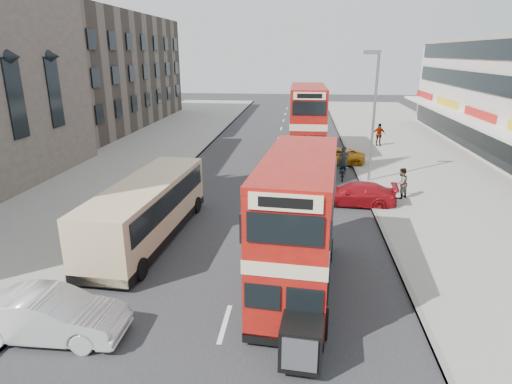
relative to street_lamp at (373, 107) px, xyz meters
The scene contains 17 objects.
ground 19.73m from the street_lamp, 109.92° to the right, with size 160.00×160.00×0.00m, color #28282B.
road_surface 8.33m from the street_lamp, 162.95° to the left, with size 12.00×90.00×0.01m, color #28282B.
pavement_right 7.50m from the street_lamp, 20.06° to the left, with size 12.00×90.00×0.15m, color gray.
pavement_left 19.22m from the street_lamp, behind, with size 12.00×90.00×0.15m, color gray.
kerb_left 13.62m from the street_lamp, behind, with size 0.20×90.00×0.16m, color gray.
kerb_right 5.13m from the street_lamp, 101.90° to the left, with size 0.20×90.00×0.16m, color gray.
brick_terrace 34.86m from the street_lamp, 144.96° to the left, with size 14.00×28.00×12.00m, color #66594C.
street_lamp is the anchor object (origin of this frame).
bus_main 14.47m from the street_lamp, 107.85° to the right, with size 2.94×8.54×4.61m.
bus_second 8.47m from the street_lamp, 118.02° to the left, with size 2.74×9.69×5.33m.
coach 15.22m from the street_lamp, 137.73° to the right, with size 2.90×9.43×2.47m.
car_left_front 21.01m from the street_lamp, 123.74° to the right, with size 1.53×4.39×1.45m, color silver.
car_right_a 6.25m from the street_lamp, 106.19° to the right, with size 1.78×4.38×1.27m, color maroon.
car_right_b 6.49m from the street_lamp, 110.18° to the left, with size 1.98×4.29×1.19m, color #C77B13.
pedestrian_near 5.27m from the street_lamp, 69.07° to the right, with size 0.65×0.44×1.77m, color gray.
pedestrian_far 12.01m from the street_lamp, 77.56° to the left, with size 1.14×0.48×1.95m, color gray.
cyclist 4.36m from the street_lamp, 159.04° to the left, with size 0.77×1.86×2.20m.
Camera 1 is at (2.14, -9.21, 7.98)m, focal length 30.20 mm.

